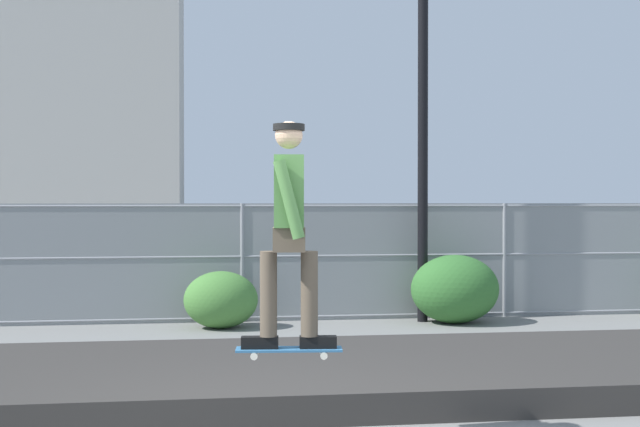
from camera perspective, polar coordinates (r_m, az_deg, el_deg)
gravel_berm at (r=8.68m, az=-3.70°, el=-10.79°), size 12.68×3.03×0.28m
skateboard at (r=6.50m, az=-2.09°, el=-9.13°), size 0.82×0.28×0.07m
skater at (r=6.40m, az=-2.10°, el=-0.43°), size 0.73×0.60×1.71m
chain_fence at (r=13.35m, az=-5.24°, el=-3.27°), size 25.66×0.06×1.85m
street_lamp at (r=13.65m, az=6.92°, el=12.38°), size 0.44×0.44×7.53m
parked_car_near at (r=16.99m, az=-20.46°, el=-2.75°), size 4.44×2.03×1.66m
parked_car_mid at (r=16.63m, az=-0.99°, el=-2.77°), size 4.52×2.20×1.66m
shrub_left at (r=12.73m, az=-6.66°, el=-5.76°), size 1.10×0.90×0.85m
shrub_center at (r=13.32m, az=9.03°, el=-5.02°), size 1.37×1.12×1.06m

